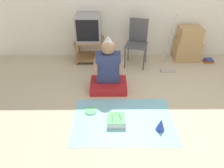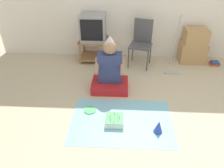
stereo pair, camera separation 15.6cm
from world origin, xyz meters
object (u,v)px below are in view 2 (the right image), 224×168
at_px(birthday_cake, 114,120).
at_px(paper_plate, 90,110).
at_px(party_hat_blue, 159,126).
at_px(tv, 93,27).
at_px(dust_mop, 173,56).
at_px(cardboard_box_stack, 194,46).
at_px(book_pile, 214,63).
at_px(folding_chair, 142,40).
at_px(person_seated, 110,72).

height_order(birthday_cake, paper_plate, birthday_cake).
distance_m(party_hat_blue, paper_plate, 1.01).
relative_size(birthday_cake, paper_plate, 1.39).
distance_m(tv, party_hat_blue, 2.36).
height_order(dust_mop, paper_plate, dust_mop).
relative_size(party_hat_blue, paper_plate, 1.00).
xyz_separation_m(cardboard_box_stack, book_pile, (0.43, -0.16, -0.29)).
bearing_deg(dust_mop, paper_plate, -138.07).
xyz_separation_m(folding_chair, person_seated, (-0.55, -0.91, -0.19)).
relative_size(tv, book_pile, 2.70).
distance_m(book_pile, person_seated, 2.23).
bearing_deg(tv, party_hat_blue, -62.29).
bearing_deg(tv, birthday_cake, -75.30).
xyz_separation_m(folding_chair, cardboard_box_stack, (1.05, 0.16, -0.17)).
distance_m(tv, folding_chair, 0.96).
height_order(cardboard_box_stack, dust_mop, dust_mop).
xyz_separation_m(dust_mop, person_seated, (-1.13, -0.64, -0.00)).
height_order(folding_chair, birthday_cake, folding_chair).
relative_size(folding_chair, cardboard_box_stack, 1.28).
relative_size(cardboard_box_stack, birthday_cake, 2.77).
bearing_deg(person_seated, paper_plate, -113.24).
bearing_deg(person_seated, cardboard_box_stack, 33.90).
height_order(folding_chair, party_hat_blue, folding_chair).
distance_m(person_seated, party_hat_blue, 1.21).
distance_m(person_seated, birthday_cake, 0.88).
distance_m(cardboard_box_stack, person_seated, 1.92).
relative_size(cardboard_box_stack, paper_plate, 3.85).
distance_m(folding_chair, birthday_cake, 1.86).
bearing_deg(party_hat_blue, paper_plate, 157.98).
xyz_separation_m(folding_chair, party_hat_blue, (0.13, -1.89, -0.40)).
bearing_deg(cardboard_box_stack, paper_plate, -137.94).
bearing_deg(birthday_cake, person_seated, 97.38).
relative_size(folding_chair, dust_mop, 0.81).
bearing_deg(paper_plate, birthday_cake, -33.12).
distance_m(cardboard_box_stack, dust_mop, 0.64).
relative_size(birthday_cake, party_hat_blue, 1.40).
bearing_deg(paper_plate, cardboard_box_stack, 42.06).
bearing_deg(folding_chair, tv, 171.90).
bearing_deg(cardboard_box_stack, dust_mop, -137.58).
xyz_separation_m(folding_chair, book_pile, (1.47, 0.00, -0.46)).
xyz_separation_m(tv, party_hat_blue, (1.06, -2.02, -0.60)).
relative_size(book_pile, birthday_cake, 0.74).
relative_size(dust_mop, book_pile, 5.92).
bearing_deg(cardboard_box_stack, folding_chair, -171.34).
xyz_separation_m(cardboard_box_stack, party_hat_blue, (-0.92, -2.05, -0.24)).
distance_m(cardboard_box_stack, birthday_cake, 2.44).
bearing_deg(folding_chair, person_seated, -120.99).
bearing_deg(paper_plate, dust_mop, 41.93).
bearing_deg(dust_mop, party_hat_blue, -105.49).
distance_m(folding_chair, dust_mop, 0.67).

